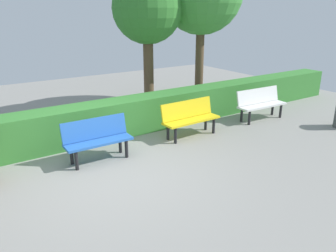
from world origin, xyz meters
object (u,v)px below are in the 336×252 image
Objects in this scene: tree_mid at (147,10)px; bench_blue at (97,138)px; bench_yellow at (190,117)px; bench_white at (260,102)px.

bench_blue is at bearing 43.30° from tree_mid.
tree_mid is at bearing -99.24° from bench_yellow.
bench_white is 4.13m from tree_mid.
tree_mid is (2.11, -2.56, 2.46)m from bench_white.
bench_yellow and bench_blue have the same top height.
bench_blue is at bearing 0.26° from bench_yellow.
bench_white is 1.12× the size of bench_blue.
bench_white is at bearing -179.01° from bench_blue.
bench_yellow is at bearing -177.54° from bench_blue.
bench_white and bench_blue have the same top height.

